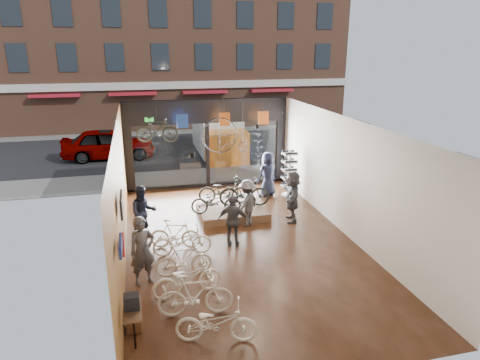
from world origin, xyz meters
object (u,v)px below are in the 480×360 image
object	(u,v)px
floor_bike_2	(187,278)
display_bike_mid	(244,192)
floor_bike_5	(175,234)
penny_farthing	(227,136)
customer_3	(247,203)
floor_bike_1	(195,295)
customer_5	(292,196)
customer_2	(233,221)
sunglasses_rack	(289,174)
box_truck	(220,134)
floor_bike_0	(216,323)
customer_4	(268,174)
street_car	(109,144)
floor_bike_4	(182,241)
display_bike_left	(216,201)
hung_bike	(157,130)
display_bike_right	(224,191)
display_platform	(232,212)
customer_1	(143,213)
customer_0	(143,251)
floor_bike_3	(184,260)

from	to	relation	value
floor_bike_2	display_bike_mid	size ratio (longest dim) A/B	0.96
floor_bike_5	penny_farthing	bearing A→B (deg)	-15.29
customer_3	penny_farthing	world-z (taller)	penny_farthing
floor_bike_1	customer_5	bearing A→B (deg)	-35.09
customer_2	sunglasses_rack	size ratio (longest dim) A/B	0.86
floor_bike_5	penny_farthing	xyz separation A→B (m)	(2.55, 4.28, 2.03)
box_truck	floor_bike_0	size ratio (longest dim) A/B	3.80
penny_farthing	customer_4	bearing A→B (deg)	-12.08
penny_farthing	floor_bike_0	bearing A→B (deg)	-103.61
floor_bike_0	customer_3	world-z (taller)	customer_3
display_bike_mid	street_car	bearing A→B (deg)	39.40
floor_bike_4	floor_bike_2	bearing A→B (deg)	178.96
display_bike_left	customer_4	distance (m)	3.39
street_car	penny_farthing	size ratio (longest dim) A/B	2.77
customer_5	hung_bike	bearing A→B (deg)	-108.03
street_car	display_bike_right	world-z (taller)	street_car
customer_3	display_platform	bearing A→B (deg)	-113.57
customer_1	sunglasses_rack	xyz separation A→B (m)	(5.86, 2.67, 0.09)
customer_4	display_bike_mid	bearing A→B (deg)	28.35
display_bike_left	customer_1	distance (m)	2.61
customer_4	hung_bike	bearing A→B (deg)	-23.74
floor_bike_2	penny_farthing	bearing A→B (deg)	-29.49
floor_bike_2	customer_1	xyz separation A→B (m)	(-0.93, 3.60, 0.42)
floor_bike_2	floor_bike_0	bearing A→B (deg)	-178.58
box_truck	floor_bike_0	world-z (taller)	box_truck
box_truck	display_platform	distance (m)	8.94
sunglasses_rack	display_bike_left	bearing A→B (deg)	-145.28
floor_bike_0	sunglasses_rack	xyz separation A→B (m)	(4.56, 8.17, 0.52)
floor_bike_1	box_truck	bearing A→B (deg)	-7.82
customer_3	box_truck	bearing A→B (deg)	-136.75
floor_bike_4	hung_bike	distance (m)	5.20
floor_bike_0	display_bike_left	distance (m)	6.41
floor_bike_5	sunglasses_rack	distance (m)	6.15
customer_4	penny_farthing	bearing A→B (deg)	-34.08
floor_bike_5	customer_0	distance (m)	2.14
box_truck	customer_4	xyz separation A→B (m)	(0.63, -6.93, -0.36)
floor_bike_4	sunglasses_rack	xyz separation A→B (m)	(4.81, 4.10, 0.52)
display_bike_left	hung_bike	world-z (taller)	hung_bike
customer_3	hung_bike	size ratio (longest dim) A/B	1.04
street_car	customer_2	xyz separation A→B (m)	(4.20, -12.14, -0.01)
floor_bike_2	floor_bike_4	bearing A→B (deg)	-12.84
display_bike_left	penny_farthing	distance (m)	3.24
floor_bike_1	display_platform	size ratio (longest dim) A/B	0.73
customer_0	customer_1	xyz separation A→B (m)	(0.09, 2.77, -0.04)
display_bike_left	display_platform	bearing A→B (deg)	-50.56
floor_bike_5	floor_bike_2	bearing A→B (deg)	-163.89
customer_0	hung_bike	distance (m)	6.29
customer_0	hung_bike	bearing A→B (deg)	63.09
floor_bike_3	customer_0	distance (m)	1.16
customer_5	floor_bike_2	bearing A→B (deg)	-31.89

